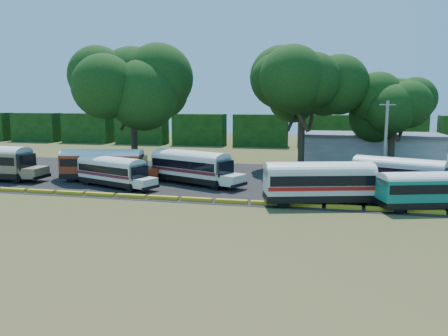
% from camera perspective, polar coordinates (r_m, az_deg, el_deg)
% --- Properties ---
extents(ground, '(160.00, 160.00, 0.00)m').
position_cam_1_polar(ground, '(36.61, -6.28, -4.55)').
color(ground, '#3D4D19').
rests_on(ground, ground).
extents(asphalt_strip, '(64.00, 24.00, 0.02)m').
position_cam_1_polar(asphalt_strip, '(47.62, -0.35, -1.41)').
color(asphalt_strip, black).
rests_on(asphalt_strip, ground).
extents(curb, '(53.70, 0.45, 0.30)m').
position_cam_1_polar(curb, '(37.50, -5.78, -3.99)').
color(curb, gold).
rests_on(curb, ground).
extents(terminal_building, '(19.00, 9.00, 4.00)m').
position_cam_1_polar(terminal_building, '(64.19, 18.50, 2.57)').
color(terminal_building, silver).
rests_on(terminal_building, ground).
extents(treeline_backdrop, '(130.00, 4.00, 6.00)m').
position_cam_1_polar(treeline_backdrop, '(82.64, 4.81, 4.92)').
color(treeline_backdrop, black).
rests_on(treeline_backdrop, ground).
extents(bus_red, '(10.63, 4.42, 3.40)m').
position_cam_1_polar(bus_red, '(47.74, -15.32, 0.66)').
color(bus_red, black).
rests_on(bus_red, ground).
extents(bus_cream_west, '(9.28, 5.37, 2.99)m').
position_cam_1_polar(bus_cream_west, '(44.26, -14.34, -0.25)').
color(bus_cream_west, black).
rests_on(bus_cream_west, ground).
extents(bus_cream_east, '(10.60, 6.47, 3.43)m').
position_cam_1_polar(bus_cream_east, '(44.41, -4.21, 0.36)').
color(bus_cream_east, black).
rests_on(bus_cream_east, ground).
extents(bus_white_red, '(10.99, 5.48, 3.51)m').
position_cam_1_polar(bus_white_red, '(36.33, 12.59, -1.61)').
color(bus_white_red, black).
rests_on(bus_white_red, ground).
extents(bus_white_blue, '(9.95, 5.95, 3.21)m').
position_cam_1_polar(bus_white_blue, '(43.46, 22.09, -0.61)').
color(bus_white_blue, black).
rests_on(bus_white_blue, ground).
extents(bus_teal, '(9.37, 4.88, 3.00)m').
position_cam_1_polar(bus_teal, '(37.22, 25.35, -2.42)').
color(bus_teal, black).
rests_on(bus_teal, ground).
extents(tree_west, '(11.49, 11.49, 14.97)m').
position_cam_1_polar(tree_west, '(55.29, -11.86, 10.94)').
color(tree_west, '#312118').
rests_on(tree_west, ground).
extents(tree_center, '(10.71, 10.71, 14.42)m').
position_cam_1_polar(tree_center, '(55.38, 10.26, 10.70)').
color(tree_center, '#312118').
rests_on(tree_center, ground).
extents(tree_east, '(8.60, 8.60, 11.22)m').
position_cam_1_polar(tree_east, '(58.08, 21.30, 7.76)').
color(tree_east, '#312118').
rests_on(tree_east, ground).
extents(utility_pole, '(1.60, 0.30, 8.46)m').
position_cam_1_polar(utility_pole, '(48.10, 20.36, 3.35)').
color(utility_pole, gray).
rests_on(utility_pole, ground).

